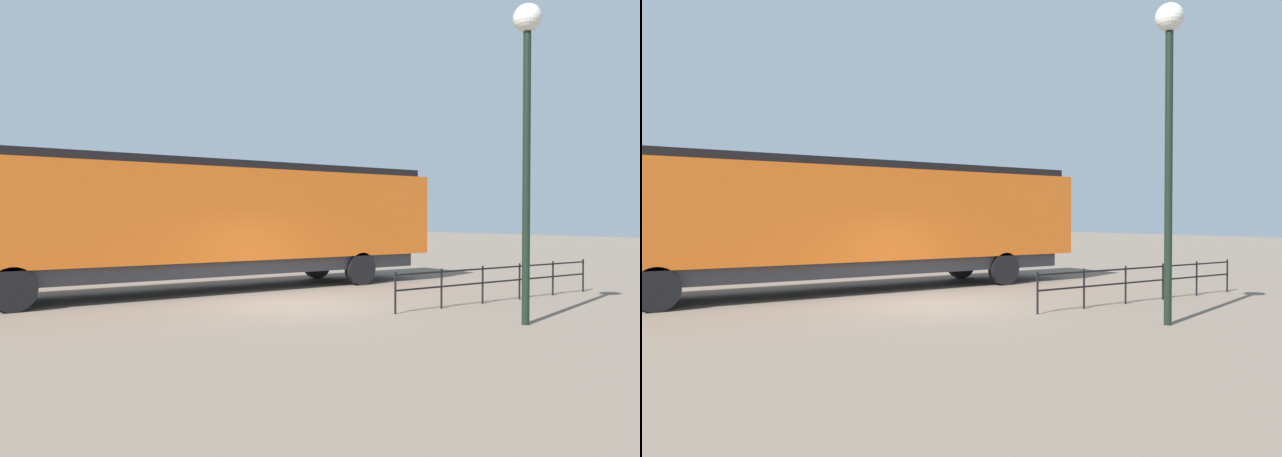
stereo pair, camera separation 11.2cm
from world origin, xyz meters
The scene contains 4 objects.
ground_plane centered at (0.00, 0.00, 0.00)m, with size 120.00×120.00×0.00m, color #756656.
locomotive centered at (-4.03, -0.48, 2.25)m, with size 2.98×16.40×4.00m.
lamp_post centered at (5.15, 2.59, 5.02)m, with size 0.59×0.59×6.78m.
platform_fence centered at (2.58, 4.97, 0.65)m, with size 0.05×7.62×1.00m.
Camera 1 is at (13.09, -7.92, 2.27)m, focal length 32.97 mm.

